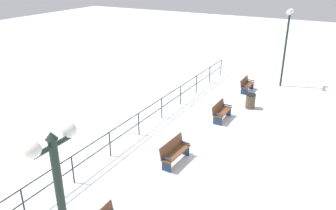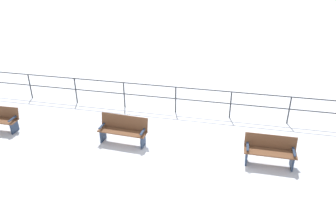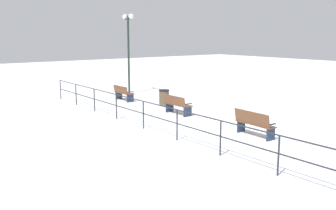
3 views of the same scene
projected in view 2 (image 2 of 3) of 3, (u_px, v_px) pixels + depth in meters
ground_plane at (192, 153)px, 10.55m from camera, size 80.00×80.00×0.00m
bench_second at (123, 129)px, 10.92m from camera, size 0.59×1.68×0.96m
bench_third at (270, 150)px, 9.86m from camera, size 0.56×1.54×0.90m
waterfront_railing at (203, 98)px, 12.59m from camera, size 0.05×19.38×1.12m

